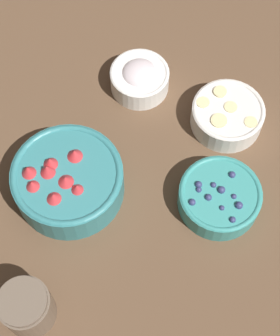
{
  "coord_description": "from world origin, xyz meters",
  "views": [
    {
      "loc": [
        -0.22,
        -0.48,
        1.0
      ],
      "look_at": [
        0.04,
        -0.08,
        0.04
      ],
      "focal_mm": 60.0,
      "sensor_mm": 36.0,
      "label": 1
    }
  ],
  "objects": [
    {
      "name": "ground_plane",
      "position": [
        0.0,
        0.0,
        0.0
      ],
      "size": [
        4.0,
        4.0,
        0.0
      ],
      "primitive_type": "plane",
      "color": "brown"
    },
    {
      "name": "bowl_cream",
      "position": [
        0.15,
        0.1,
        0.03
      ],
      "size": [
        0.12,
        0.12,
        0.06
      ],
      "color": "white",
      "rests_on": "ground_plane"
    },
    {
      "name": "bowl_blueberries",
      "position": [
        0.13,
        -0.21,
        0.03
      ],
      "size": [
        0.16,
        0.16,
        0.06
      ],
      "color": "teal",
      "rests_on": "ground_plane"
    },
    {
      "name": "bowl_strawberries",
      "position": [
        -0.09,
        -0.03,
        0.05
      ],
      "size": [
        0.21,
        0.21,
        0.1
      ],
      "color": "teal",
      "rests_on": "ground_plane"
    },
    {
      "name": "bowl_bananas",
      "position": [
        0.25,
        -0.08,
        0.03
      ],
      "size": [
        0.15,
        0.15,
        0.06
      ],
      "color": "white",
      "rests_on": "ground_plane"
    },
    {
      "name": "jar_chocolate",
      "position": [
        -0.27,
        -0.2,
        0.04
      ],
      "size": [
        0.09,
        0.09,
        0.1
      ],
      "color": "brown",
      "rests_on": "ground_plane"
    }
  ]
}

